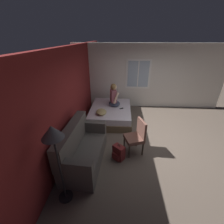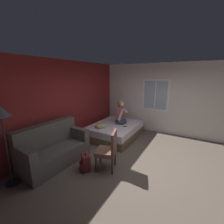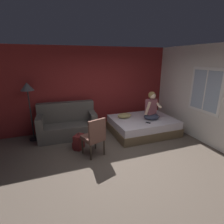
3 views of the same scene
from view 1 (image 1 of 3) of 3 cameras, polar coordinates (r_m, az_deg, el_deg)
ground_plane at (r=4.96m, az=15.85°, el=-10.31°), size 40.00×40.00×0.00m
wall_back_accent at (r=4.44m, az=-16.24°, el=5.11°), size 10.16×0.16×2.70m
wall_side_with_window at (r=6.80m, az=13.16°, el=12.88°), size 0.19×6.39×2.70m
bed at (r=5.83m, az=-0.52°, el=-0.48°), size 1.99×1.55×0.48m
couch at (r=3.92m, az=-11.37°, el=-13.82°), size 1.74×0.92×1.04m
side_chair at (r=4.12m, az=9.30°, el=-8.84°), size 0.58×0.58×0.98m
person_seated at (r=5.78m, az=0.76°, el=5.78°), size 0.62×0.56×0.88m
backpack at (r=4.06m, az=2.51°, el=-15.22°), size 0.35×0.35×0.46m
throw_pillow at (r=5.26m, az=-4.10°, el=0.06°), size 0.54×0.44×0.14m
cell_phone at (r=5.66m, az=3.66°, el=1.37°), size 0.14×0.16×0.01m
floor_lamp at (r=2.61m, az=-21.32°, el=-10.01°), size 0.36×0.36×1.70m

